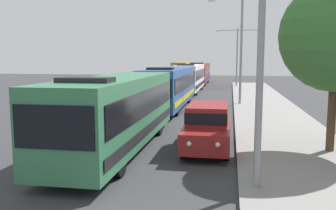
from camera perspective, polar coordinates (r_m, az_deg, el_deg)
name	(u,v)px	position (r m, az deg, el deg)	size (l,w,h in m)	color
bus_lead	(118,110)	(15.20, -7.90, -0.73)	(2.58, 11.21, 3.21)	#33724C
bus_second_in_line	(170,86)	(27.73, 0.25, 3.01)	(2.58, 12.24, 3.21)	#284C8C
bus_middle	(189,77)	(41.08, 3.39, 4.43)	(2.58, 11.94, 3.21)	silver
bus_fourth_in_line	(199,73)	(53.61, 4.91, 5.12)	(2.58, 12.39, 3.21)	maroon
white_suv	(208,125)	(15.27, 6.29, -3.15)	(1.86, 4.95, 1.90)	maroon
box_truck_oncoming	(180,72)	(57.15, 1.88, 5.29)	(2.35, 7.21, 3.15)	black
streetlamp_near	(262,17)	(10.34, 14.60, 13.33)	(5.90, 0.28, 7.75)	gray
streetlamp_mid	(241,39)	(29.88, 11.53, 10.14)	(5.41, 0.28, 8.53)	gray
streetlamp_far	(237,51)	(49.43, 10.87, 8.44)	(5.81, 0.28, 7.54)	gray
roadside_tree	(336,36)	(15.54, 25.03, 9.85)	(4.34, 4.34, 6.70)	#4C3823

